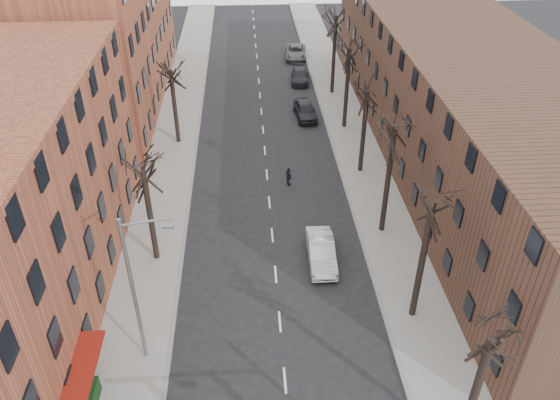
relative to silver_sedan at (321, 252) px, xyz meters
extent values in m
cube|color=gray|center=(-10.99, 17.91, -0.70)|extent=(4.00, 90.00, 0.15)
cube|color=gray|center=(5.01, 17.91, -0.70)|extent=(4.00, 90.00, 0.15)
cube|color=brown|center=(-18.99, 26.91, 6.23)|extent=(12.00, 28.00, 14.00)
cube|color=#492E22|center=(13.01, 12.91, 4.23)|extent=(12.00, 50.00, 10.00)
cylinder|color=slate|center=(-10.19, -7.09, 3.73)|extent=(0.20, 0.20, 9.00)
cylinder|color=slate|center=(-9.09, -7.09, 8.03)|extent=(2.39, 0.12, 0.46)
cube|color=slate|center=(-8.09, -7.09, 7.73)|extent=(0.50, 0.22, 0.14)
imported|color=silver|center=(0.00, 0.00, 0.00)|extent=(1.70, 4.70, 1.54)
imported|color=black|center=(1.18, 21.27, 0.01)|extent=(2.22, 4.72, 1.56)
imported|color=black|center=(1.54, 30.39, -0.10)|extent=(2.24, 4.76, 1.34)
imported|color=#56595E|center=(1.77, 38.02, -0.05)|extent=(2.86, 5.39, 1.44)
imported|color=black|center=(-1.37, 9.22, 0.00)|extent=(0.71, 0.98, 1.54)
camera|label=1|loc=(-4.40, -26.74, 22.30)|focal=35.00mm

